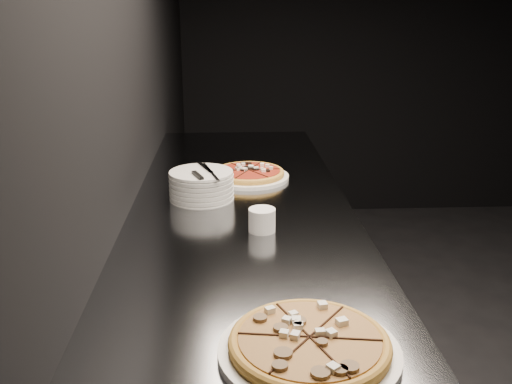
{
  "coord_description": "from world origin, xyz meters",
  "views": [
    {
      "loc": [
        -2.17,
        -1.75,
        1.57
      ],
      "look_at": [
        -2.08,
        0.07,
        0.97
      ],
      "focal_mm": 40.0,
      "sensor_mm": 36.0,
      "label": 1
    }
  ],
  "objects_px": {
    "ramekin": "(262,219)",
    "counter": "(243,334)",
    "pizza_mushroom": "(309,346)",
    "plate_stack": "(201,185)",
    "pizza_tomato": "(249,174)",
    "cutlery": "(203,172)"
  },
  "relations": [
    {
      "from": "ramekin",
      "to": "counter",
      "type": "bearing_deg",
      "value": 109.17
    },
    {
      "from": "pizza_mushroom",
      "to": "plate_stack",
      "type": "distance_m",
      "value": 0.98
    },
    {
      "from": "counter",
      "to": "pizza_tomato",
      "type": "height_order",
      "value": "pizza_tomato"
    },
    {
      "from": "cutlery",
      "to": "pizza_tomato",
      "type": "bearing_deg",
      "value": 35.66
    },
    {
      "from": "counter",
      "to": "cutlery",
      "type": "height_order",
      "value": "cutlery"
    },
    {
      "from": "pizza_tomato",
      "to": "ramekin",
      "type": "relative_size",
      "value": 3.87
    },
    {
      "from": "pizza_tomato",
      "to": "plate_stack",
      "type": "height_order",
      "value": "plate_stack"
    },
    {
      "from": "counter",
      "to": "plate_stack",
      "type": "relative_size",
      "value": 11.02
    },
    {
      "from": "plate_stack",
      "to": "ramekin",
      "type": "height_order",
      "value": "plate_stack"
    },
    {
      "from": "counter",
      "to": "pizza_tomato",
      "type": "relative_size",
      "value": 7.81
    },
    {
      "from": "pizza_mushroom",
      "to": "pizza_tomato",
      "type": "xyz_separation_m",
      "value": [
        -0.07,
        1.18,
        -0.0
      ]
    },
    {
      "from": "pizza_tomato",
      "to": "ramekin",
      "type": "height_order",
      "value": "ramekin"
    },
    {
      "from": "pizza_mushroom",
      "to": "ramekin",
      "type": "xyz_separation_m",
      "value": [
        -0.05,
        0.64,
        0.02
      ]
    },
    {
      "from": "plate_stack",
      "to": "ramekin",
      "type": "distance_m",
      "value": 0.36
    },
    {
      "from": "plate_stack",
      "to": "ramekin",
      "type": "xyz_separation_m",
      "value": [
        0.19,
        -0.31,
        -0.01
      ]
    },
    {
      "from": "counter",
      "to": "cutlery",
      "type": "distance_m",
      "value": 0.59
    },
    {
      "from": "plate_stack",
      "to": "ramekin",
      "type": "relative_size",
      "value": 2.74
    },
    {
      "from": "pizza_mushroom",
      "to": "ramekin",
      "type": "bearing_deg",
      "value": 94.76
    },
    {
      "from": "pizza_mushroom",
      "to": "cutlery",
      "type": "relative_size",
      "value": 1.51
    },
    {
      "from": "pizza_mushroom",
      "to": "ramekin",
      "type": "height_order",
      "value": "ramekin"
    },
    {
      "from": "counter",
      "to": "ramekin",
      "type": "relative_size",
      "value": 30.22
    },
    {
      "from": "cutlery",
      "to": "ramekin",
      "type": "bearing_deg",
      "value": -78.42
    }
  ]
}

